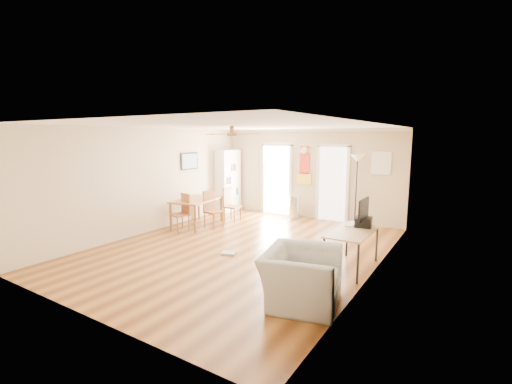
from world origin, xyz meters
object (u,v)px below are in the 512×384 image
Objects in this scene: printer at (364,222)px; wastebasket_a at (315,266)px; dining_chair_right_b at (214,210)px; torchiere_lamp at (356,191)px; dining_chair_right_a at (233,205)px; dining_chair_near at (180,213)px; armchair at (301,277)px; bookshelf at (228,181)px; computer_desk at (352,250)px; trash_can at (294,207)px; dining_table at (197,212)px.

printer is 1.10× the size of wastebasket_a.
dining_chair_right_b is 3.80m from torchiere_lamp.
dining_chair_right_a is 3.40m from torchiere_lamp.
dining_chair_near is 0.79× the size of armchair.
bookshelf is 6.55m from armchair.
computer_desk is 1.12× the size of armchair.
torchiere_lamp is at bearing -47.41° from dining_chair_right_b.
dining_chair_near is 4.52m from computer_desk.
bookshelf is 5.71m from computer_desk.
dining_chair_right_b reaches higher than trash_can.
computer_desk is at bearing -74.39° from torchiere_lamp.
dining_chair_right_a is 1.01× the size of dining_chair_near.
torchiere_lamp reaches higher than computer_desk.
dining_chair_right_b reaches higher than armchair.
trash_can is at bearing 72.27° from dining_chair_near.
dining_chair_near is at bearing -123.56° from trash_can.
dining_chair_right_b is 3.88m from wastebasket_a.
armchair is at bearing -107.25° from printer.
trash_can is 2.18× the size of wastebasket_a.
printer reaches higher than armchair.
dining_chair_near reaches higher than printer.
printer is at bearing -110.95° from dining_chair_right_a.
bookshelf is 2.67m from dining_chair_near.
dining_chair_near is 3.37m from trash_can.
dining_table is 4.37m from wastebasket_a.
computer_desk is (2.65, -3.06, 0.02)m from trash_can.
bookshelf reaches higher than dining_chair_right_a.
wastebasket_a is (4.06, -0.90, -0.32)m from dining_chair_near.
torchiere_lamp reaches higher than trash_can.
bookshelf is at bearing 141.87° from wastebasket_a.
bookshelf is at bearing 33.05° from armchair.
dining_chair_near reaches higher than trash_can.
armchair is at bearing -8.63° from dining_chair_near.
dining_chair_right_b reaches higher than wastebasket_a.
dining_chair_right_b is at bearing -49.81° from bookshelf.
printer is (0.95, -2.72, -0.16)m from torchiere_lamp.
dining_chair_right_a is 5.12m from armchair.
torchiere_lamp is (3.65, 2.18, 0.60)m from dining_table.
dining_chair_right_b is 4.59m from armchair.
wastebasket_a is (0.43, -3.76, -0.80)m from torchiere_lamp.
computer_desk is (4.51, -0.26, -0.11)m from dining_chair_near.
torchiere_lamp is 1.44× the size of computer_desk.
wastebasket_a is (4.07, -1.57, -0.21)m from dining_table.
computer_desk is (3.97, -0.96, -0.13)m from dining_chair_right_b.
dining_chair_right_a is 3.09× the size of wastebasket_a.
dining_chair_right_a is 1.83m from trash_can.
computer_desk is at bearing -49.16° from trash_can.
torchiere_lamp is 2.88m from printer.
dining_chair_right_b reaches higher than dining_table.
computer_desk is 0.81m from wastebasket_a.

